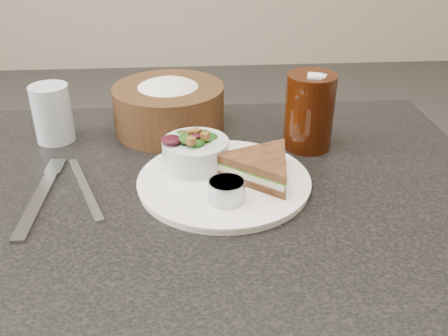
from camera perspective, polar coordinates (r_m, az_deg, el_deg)
name	(u,v)px	position (r m, az deg, el deg)	size (l,w,h in m)	color
dinner_plate	(224,182)	(0.77, 0.00, -1.57)	(0.26, 0.26, 0.01)	white
sandwich	(261,167)	(0.77, 4.23, 0.11)	(0.15, 0.15, 0.04)	brown
salad_bowl	(195,149)	(0.80, -3.28, 2.24)	(0.11, 0.11, 0.06)	#B5C4BD
dressing_ramekin	(227,191)	(0.71, 0.30, -2.64)	(0.05, 0.05, 0.03)	#A1A5B0
orange_wedge	(222,152)	(0.82, -0.21, 1.83)	(0.06, 0.06, 0.03)	#FF590D
fork	(38,200)	(0.78, -20.45, -3.44)	(0.02, 0.20, 0.01)	gray
knife	(85,188)	(0.80, -15.60, -2.21)	(0.01, 0.20, 0.00)	#B5B6B8
bread_basket	(169,101)	(0.95, -6.32, 7.67)	(0.21, 0.21, 0.12)	#56341F
cola_glass	(310,108)	(0.88, 9.75, 6.73)	(0.09, 0.09, 0.14)	black
water_glass	(52,114)	(0.95, -19.02, 5.91)	(0.07, 0.07, 0.10)	#AFB9C2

